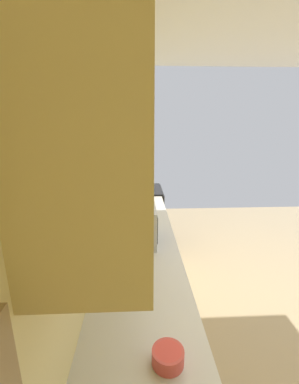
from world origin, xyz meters
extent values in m
plane|color=tan|center=(0.00, 0.00, 0.00)|extent=(6.95, 6.95, 0.00)
cube|color=#EAD386|center=(0.00, 1.63, 1.36)|extent=(4.46, 0.12, 2.72)
cube|color=#DABE71|center=(-0.36, 1.26, 0.45)|extent=(3.57, 0.61, 0.90)
cube|color=silver|center=(-0.36, 1.26, 0.91)|extent=(3.60, 0.64, 0.02)
cube|color=#332819|center=(-0.81, 0.95, 0.45)|extent=(0.01, 0.01, 0.83)
cube|color=#332819|center=(-0.36, 0.95, 0.45)|extent=(0.01, 0.01, 0.83)
cube|color=#332819|center=(0.08, 0.95, 0.45)|extent=(0.01, 0.01, 0.83)
cube|color=#332819|center=(0.53, 0.95, 0.45)|extent=(0.01, 0.01, 0.83)
cube|color=#332819|center=(0.98, 0.95, 0.45)|extent=(0.01, 0.01, 0.83)
cube|color=#E0C16F|center=(-0.36, 1.40, 1.87)|extent=(2.09, 0.33, 0.74)
cube|color=black|center=(1.78, 1.23, 0.46)|extent=(0.69, 0.67, 0.92)
cube|color=black|center=(1.78, 0.89, 0.41)|extent=(0.54, 0.01, 0.51)
cube|color=black|center=(1.78, 1.23, 0.93)|extent=(0.66, 0.63, 0.02)
cube|color=black|center=(1.78, 1.55, 1.01)|extent=(0.66, 0.04, 0.18)
cylinder|color=#38383D|center=(1.63, 1.11, 0.95)|extent=(0.11, 0.11, 0.01)
cylinder|color=#38383D|center=(1.93, 1.11, 0.95)|extent=(0.11, 0.11, 0.01)
cylinder|color=#38383D|center=(1.63, 1.35, 0.95)|extent=(0.11, 0.11, 0.01)
cylinder|color=#38383D|center=(1.93, 1.35, 0.95)|extent=(0.11, 0.11, 0.01)
cube|color=#B7BABF|center=(0.13, 1.28, 1.08)|extent=(0.47, 0.32, 0.32)
cube|color=black|center=(0.09, 1.12, 1.08)|extent=(0.29, 0.01, 0.22)
cube|color=#2D2D33|center=(0.32, 1.12, 1.08)|extent=(0.09, 0.01, 0.22)
cylinder|color=#D84C47|center=(-1.06, 1.15, 0.96)|extent=(0.14, 0.14, 0.07)
cylinder|color=#E44841|center=(-1.06, 1.15, 0.97)|extent=(0.12, 0.12, 0.03)
camera|label=1|loc=(-1.92, 1.27, 1.95)|focal=23.73mm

